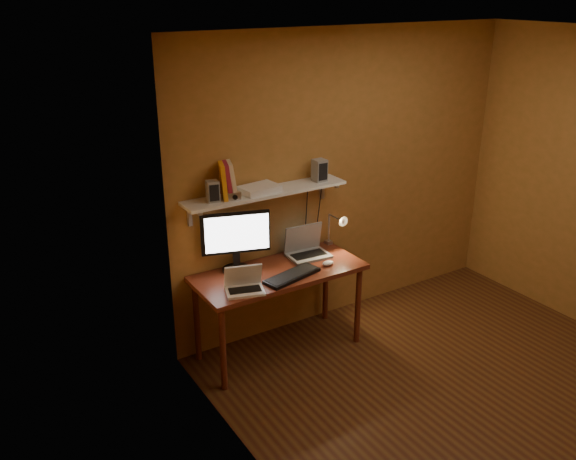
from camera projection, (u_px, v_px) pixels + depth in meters
room at (488, 237)px, 4.15m from camera, size 3.44×3.24×2.64m
desk at (279, 280)px, 4.96m from camera, size 1.40×0.60×0.75m
wall_shelf at (266, 193)px, 4.85m from camera, size 1.40×0.25×0.21m
monitor at (236, 239)px, 4.83m from camera, size 0.54×0.29×0.50m
laptop at (306, 247)px, 5.19m from camera, size 0.36×0.27×0.26m
netbook at (244, 284)px, 4.59m from camera, size 0.33×0.28×0.21m
keyboard at (292, 276)px, 4.81m from camera, size 0.52×0.27×0.03m
mouse at (328, 263)px, 5.02m from camera, size 0.11×0.07×0.04m
desk_lamp at (337, 226)px, 5.27m from camera, size 0.09×0.23×0.38m
speaker_left at (213, 191)px, 4.58m from camera, size 0.11×0.11×0.16m
speaker_right at (319, 170)px, 5.06m from camera, size 0.10×0.10×0.18m
books at (228, 180)px, 4.65m from camera, size 0.20×0.20×0.28m
shelf_camera at (234, 196)px, 4.62m from camera, size 0.11×0.06×0.06m
router at (259, 189)px, 4.81m from camera, size 0.33×0.24×0.05m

